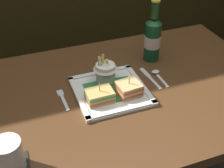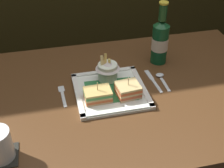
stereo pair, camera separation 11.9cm
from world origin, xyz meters
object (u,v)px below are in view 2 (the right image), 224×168
at_px(square_plate, 110,91).
at_px(sandwich_half_left, 98,95).
at_px(sandwich_half_right, 128,90).
at_px(fries_cup, 108,69).
at_px(beer_bottle, 160,40).
at_px(dining_table, 114,119).
at_px(fork, 63,95).
at_px(spoon, 161,77).
at_px(knife, 153,80).

height_order(square_plate, sandwich_half_left, sandwich_half_left).
height_order(sandwich_half_right, fries_cup, fries_cup).
bearing_deg(beer_bottle, sandwich_half_right, -132.78).
relative_size(dining_table, fries_cup, 11.56).
bearing_deg(fries_cup, square_plate, -94.31).
distance_m(dining_table, square_plate, 0.15).
bearing_deg(square_plate, fork, 172.81).
xyz_separation_m(sandwich_half_left, spoon, (0.29, 0.09, -0.03)).
bearing_deg(square_plate, spoon, 10.85).
relative_size(fries_cup, beer_bottle, 0.42).
xyz_separation_m(sandwich_half_left, fork, (-0.13, 0.07, -0.03)).
distance_m(beer_bottle, fork, 0.49).
xyz_separation_m(sandwich_half_right, fries_cup, (-0.05, 0.12, 0.03)).
xyz_separation_m(square_plate, fork, (-0.19, 0.02, -0.00)).
height_order(fries_cup, beer_bottle, beer_bottle).
bearing_deg(sandwich_half_right, dining_table, 137.84).
height_order(square_plate, sandwich_half_right, sandwich_half_right).
bearing_deg(knife, sandwich_half_left, -161.23).
distance_m(dining_table, fork, 0.25).
bearing_deg(square_plate, sandwich_half_right, -37.83).
relative_size(square_plate, fries_cup, 2.36).
distance_m(dining_table, knife, 0.23).
xyz_separation_m(sandwich_half_right, knife, (0.13, 0.08, -0.03)).
height_order(dining_table, spoon, spoon).
bearing_deg(dining_table, fries_cup, 94.98).
xyz_separation_m(sandwich_half_right, fork, (-0.25, 0.07, -0.03)).
height_order(square_plate, knife, square_plate).
distance_m(square_plate, sandwich_half_left, 0.08).
bearing_deg(spoon, sandwich_half_right, -152.27).
height_order(sandwich_half_left, beer_bottle, beer_bottle).
distance_m(square_plate, sandwich_half_right, 0.08).
bearing_deg(fries_cup, knife, -11.14).
xyz_separation_m(square_plate, sandwich_half_right, (0.06, -0.05, 0.03)).
relative_size(sandwich_half_right, beer_bottle, 0.33).
bearing_deg(square_plate, sandwich_half_left, -142.17).
relative_size(fries_cup, spoon, 0.93).
relative_size(square_plate, spoon, 2.19).
relative_size(beer_bottle, knife, 1.70).
distance_m(sandwich_half_left, fries_cup, 0.14).
relative_size(sandwich_half_right, knife, 0.56).
distance_m(sandwich_half_left, sandwich_half_right, 0.12).
bearing_deg(fork, knife, 2.36).
bearing_deg(sandwich_half_left, fries_cup, 61.94).
height_order(sandwich_half_right, fork, sandwich_half_right).
xyz_separation_m(fries_cup, fork, (-0.19, -0.05, -0.06)).
bearing_deg(fork, beer_bottle, 18.62).
bearing_deg(sandwich_half_right, fries_cup, 113.71).
height_order(beer_bottle, knife, beer_bottle).
bearing_deg(dining_table, beer_bottle, 35.51).
xyz_separation_m(square_plate, sandwich_half_left, (-0.06, -0.05, 0.03)).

